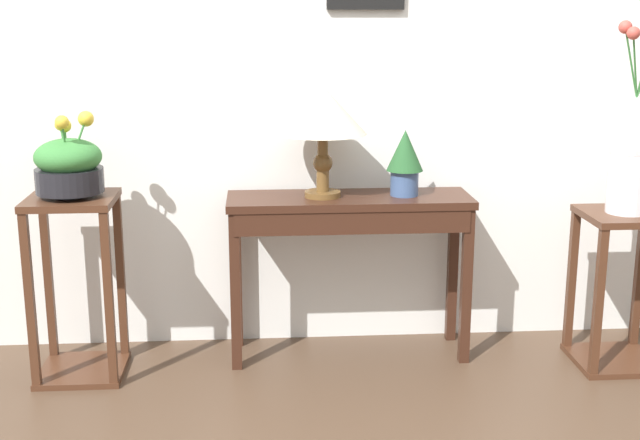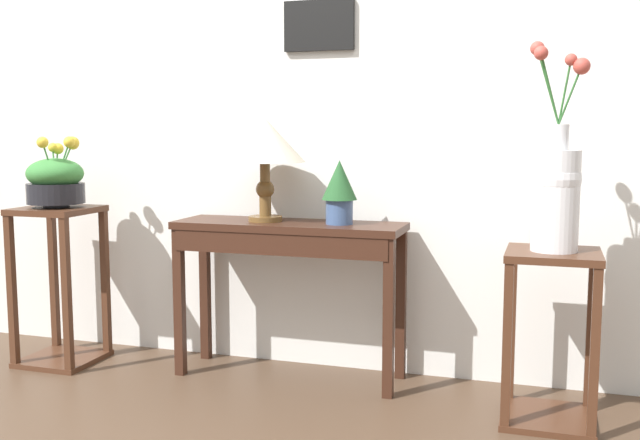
{
  "view_description": "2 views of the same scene",
  "coord_description": "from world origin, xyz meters",
  "views": [
    {
      "loc": [
        -0.27,
        -2.61,
        1.58
      ],
      "look_at": [
        -0.01,
        1.1,
        0.65
      ],
      "focal_mm": 47.91,
      "sensor_mm": 36.0,
      "label": 1
    },
    {
      "loc": [
        1.3,
        -2.11,
        1.18
      ],
      "look_at": [
        0.28,
        1.12,
        0.77
      ],
      "focal_mm": 40.9,
      "sensor_mm": 36.0,
      "label": 2
    }
  ],
  "objects": [
    {
      "name": "back_wall_with_art",
      "position": [
        0.0,
        1.37,
        1.4
      ],
      "size": [
        9.0,
        0.13,
        2.8
      ],
      "color": "silver",
      "rests_on": "ground"
    },
    {
      "name": "console_table",
      "position": [
        0.13,
        1.09,
        0.63
      ],
      "size": [
        1.1,
        0.34,
        0.76
      ],
      "color": "#381E14",
      "rests_on": "ground"
    },
    {
      "name": "table_lamp",
      "position": [
        0.01,
        1.11,
        1.13
      ],
      "size": [
        0.39,
        0.39,
        0.5
      ],
      "color": "brown",
      "rests_on": "console_table"
    },
    {
      "name": "potted_plant_on_console",
      "position": [
        0.38,
        1.11,
        0.92
      ],
      "size": [
        0.16,
        0.16,
        0.3
      ],
      "color": "#3D5684",
      "rests_on": "console_table"
    },
    {
      "name": "pedestal_stand_left",
      "position": [
        -1.07,
        0.97,
        0.4
      ],
      "size": [
        0.37,
        0.37,
        0.81
      ],
      "color": "#472819",
      "rests_on": "ground"
    },
    {
      "name": "planter_bowl_wide_left",
      "position": [
        -1.07,
        0.97,
        0.94
      ],
      "size": [
        0.28,
        0.28,
        0.36
      ],
      "color": "black",
      "rests_on": "pedestal_stand_left"
    },
    {
      "name": "pedestal_stand_right",
      "position": [
        1.33,
        0.91,
        0.36
      ],
      "size": [
        0.37,
        0.37,
        0.71
      ],
      "color": "#472819",
      "rests_on": "ground"
    },
    {
      "name": "flower_vase_tall_right",
      "position": [
        1.33,
        0.91,
        0.97
      ],
      "size": [
        0.22,
        0.2,
        0.82
      ],
      "color": "silver",
      "rests_on": "pedestal_stand_right"
    }
  ]
}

